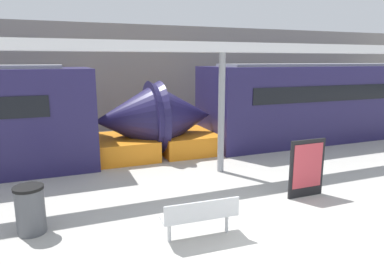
% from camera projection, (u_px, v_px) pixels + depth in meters
% --- Properties ---
extents(ground_plane, '(60.00, 60.00, 0.00)m').
position_uv_depth(ground_plane, '(274.00, 246.00, 6.28)').
color(ground_plane, '#B2AFA8').
extents(station_wall, '(56.00, 0.20, 5.00)m').
position_uv_depth(station_wall, '(134.00, 78.00, 16.55)').
color(station_wall, gray).
rests_on(station_wall, ground_plane).
extents(train_left, '(15.46, 2.93, 3.20)m').
position_uv_depth(train_left, '(324.00, 103.00, 14.90)').
color(train_left, '#231E4C').
rests_on(train_left, ground_plane).
extents(bench_near, '(1.49, 0.51, 0.81)m').
position_uv_depth(bench_near, '(200.00, 214.00, 6.44)').
color(bench_near, silver).
rests_on(bench_near, ground_plane).
extents(trash_bin, '(0.57, 0.57, 0.96)m').
position_uv_depth(trash_bin, '(30.00, 210.00, 6.67)').
color(trash_bin, '#4C4F54').
rests_on(trash_bin, ground_plane).
extents(poster_board, '(1.00, 0.07, 1.46)m').
position_uv_depth(poster_board, '(307.00, 168.00, 8.42)').
color(poster_board, black).
rests_on(poster_board, ground_plane).
extents(support_column_near, '(0.19, 0.19, 3.56)m').
position_uv_depth(support_column_near, '(221.00, 114.00, 10.13)').
color(support_column_near, gray).
rests_on(support_column_near, ground_plane).
extents(canopy_beam, '(28.00, 0.60, 0.28)m').
position_uv_depth(canopy_beam, '(223.00, 47.00, 9.73)').
color(canopy_beam, silver).
rests_on(canopy_beam, support_column_near).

